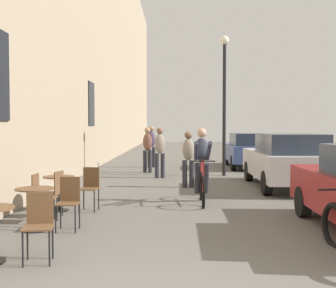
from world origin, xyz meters
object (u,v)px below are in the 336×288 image
at_px(parked_car_second, 287,160).
at_px(parked_car_third, 248,150).
at_px(pedestrian_mid, 160,150).
at_px(pedestrian_near, 188,156).
at_px(street_lamp, 224,87).
at_px(cafe_chair_mid_toward_street, 69,199).
at_px(cafe_chair_near_toward_street, 39,222).
at_px(cafe_table_mid, 35,200).
at_px(cyclist_on_bicycle, 202,167).
at_px(pedestrian_far, 147,147).
at_px(pedestrian_furthest, 151,144).
at_px(cafe_chair_mid_toward_wall, 41,194).
at_px(cafe_table_far, 59,186).
at_px(cafe_chair_far_toward_wall, 90,186).
at_px(cafe_chair_far_toward_street, 54,190).

distance_m(parked_car_second, parked_car_third, 6.03).
xyz_separation_m(pedestrian_mid, parked_car_third, (3.60, 3.70, -0.20)).
xyz_separation_m(pedestrian_near, street_lamp, (1.35, 2.97, 2.21)).
xyz_separation_m(cafe_chair_mid_toward_street, pedestrian_near, (2.18, 5.12, 0.38)).
height_order(cafe_chair_near_toward_street, cafe_table_mid, cafe_chair_near_toward_street).
xyz_separation_m(cyclist_on_bicycle, pedestrian_far, (-1.64, 6.38, 0.15)).
relative_size(pedestrian_furthest, parked_car_second, 0.40).
xyz_separation_m(cafe_table_mid, parked_car_second, (5.51, 5.13, 0.28)).
xyz_separation_m(cafe_chair_mid_toward_wall, pedestrian_near, (2.81, 4.59, 0.38)).
bearing_deg(cafe_chair_mid_toward_wall, street_lamp, 61.16).
distance_m(cafe_table_far, pedestrian_near, 4.47).
height_order(pedestrian_mid, parked_car_third, pedestrian_mid).
height_order(pedestrian_near, pedestrian_far, pedestrian_far).
bearing_deg(pedestrian_far, cafe_chair_far_toward_wall, -95.81).
bearing_deg(cafe_chair_mid_toward_street, cafe_chair_near_toward_street, -89.06).
distance_m(cafe_chair_near_toward_street, pedestrian_far, 10.80).
relative_size(street_lamp, parked_car_third, 1.19).
height_order(pedestrian_far, parked_car_third, pedestrian_far).
height_order(pedestrian_mid, parked_car_second, pedestrian_mid).
relative_size(cafe_chair_mid_toward_wall, parked_car_third, 0.22).
distance_m(cafe_chair_far_toward_wall, cyclist_on_bicycle, 2.59).
height_order(cafe_table_far, parked_car_third, parked_car_third).
height_order(pedestrian_near, pedestrian_mid, pedestrian_mid).
bearing_deg(cyclist_on_bicycle, cafe_table_mid, -137.23).
bearing_deg(pedestrian_furthest, cafe_chair_mid_toward_wall, -97.72).
relative_size(cafe_chair_mid_toward_wall, cafe_table_far, 1.24).
distance_m(cafe_chair_far_toward_wall, pedestrian_far, 7.39).
relative_size(cafe_chair_mid_toward_street, street_lamp, 0.18).
bearing_deg(cafe_table_mid, cafe_chair_far_toward_street, 88.86).
height_order(cafe_table_mid, pedestrian_near, pedestrian_near).
relative_size(cafe_chair_mid_toward_wall, pedestrian_furthest, 0.51).
relative_size(cafe_chair_far_toward_street, pedestrian_mid, 0.52).
bearing_deg(street_lamp, pedestrian_near, -114.52).
relative_size(cafe_chair_near_toward_street, cafe_chair_mid_toward_street, 1.00).
xyz_separation_m(cafe_chair_mid_toward_street, parked_car_third, (4.89, 11.08, 0.24)).
distance_m(cafe_chair_mid_toward_wall, parked_car_third, 11.92).
bearing_deg(cafe_chair_mid_toward_street, pedestrian_far, 85.11).
xyz_separation_m(cafe_chair_mid_toward_street, pedestrian_furthest, (0.81, 11.14, 0.47)).
relative_size(pedestrian_far, parked_car_second, 0.39).
height_order(cafe_chair_near_toward_street, pedestrian_near, pedestrian_near).
xyz_separation_m(cafe_chair_far_toward_street, cyclist_on_bicycle, (2.95, 1.64, 0.29)).
height_order(cafe_chair_far_toward_street, cafe_chair_far_toward_wall, same).
bearing_deg(cafe_chair_near_toward_street, pedestrian_mid, 82.08).
height_order(cafe_chair_far_toward_wall, parked_car_second, parked_car_second).
bearing_deg(cafe_chair_mid_toward_street, street_lamp, 66.38).
relative_size(cafe_table_mid, cafe_chair_far_toward_street, 0.81).
xyz_separation_m(cyclist_on_bicycle, pedestrian_mid, (-1.12, 4.71, 0.15)).
xyz_separation_m(pedestrian_far, street_lamp, (2.76, -0.97, 2.15)).
distance_m(pedestrian_mid, pedestrian_far, 1.75).
xyz_separation_m(cafe_chair_mid_toward_wall, cafe_chair_far_toward_wall, (0.66, 1.19, 0.00)).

